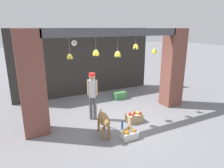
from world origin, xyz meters
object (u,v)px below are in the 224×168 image
object	(u,v)px
fruit_crate_apples	(134,117)
water_bottle	(122,126)
produce_box_green	(119,95)
wall_clock	(74,43)
shopkeeper	(92,93)
fruit_crate_oranges	(129,134)
dog	(104,120)

from	to	relation	value
fruit_crate_apples	water_bottle	xyz separation A→B (m)	(-0.63, -0.29, -0.04)
produce_box_green	wall_clock	bearing A→B (deg)	141.40
shopkeeper	fruit_crate_oranges	world-z (taller)	shopkeeper
shopkeeper	wall_clock	bearing A→B (deg)	-68.29
water_bottle	fruit_crate_apples	bearing A→B (deg)	24.62
shopkeeper	produce_box_green	size ratio (longest dim) A/B	2.96
dog	fruit_crate_apples	bearing A→B (deg)	116.80
fruit_crate_oranges	fruit_crate_apples	distance (m)	1.05
fruit_crate_oranges	wall_clock	bearing A→B (deg)	93.23
produce_box_green	water_bottle	size ratio (longest dim) A/B	2.00
fruit_crate_apples	water_bottle	bearing A→B (deg)	-155.38
fruit_crate_oranges	produce_box_green	size ratio (longest dim) A/B	0.84
produce_box_green	dog	bearing A→B (deg)	-126.95
produce_box_green	water_bottle	xyz separation A→B (m)	(-1.27, -2.48, -0.03)
dog	shopkeeper	bearing A→B (deg)	-174.14
water_bottle	wall_clock	bearing A→B (deg)	94.68
water_bottle	wall_clock	distance (m)	4.38
shopkeeper	fruit_crate_apples	bearing A→B (deg)	171.13
water_bottle	fruit_crate_oranges	bearing A→B (deg)	-97.72
shopkeeper	wall_clock	distance (m)	3.01
dog	wall_clock	xyz separation A→B (m)	(0.34, 3.79, 1.90)
wall_clock	dog	bearing A→B (deg)	-95.06
dog	fruit_crate_oranges	size ratio (longest dim) A/B	2.33
water_bottle	wall_clock	xyz separation A→B (m)	(-0.31, 3.74, 2.26)
fruit_crate_oranges	produce_box_green	world-z (taller)	produce_box_green
dog	water_bottle	world-z (taller)	dog
water_bottle	shopkeeper	bearing A→B (deg)	115.21
shopkeeper	water_bottle	bearing A→B (deg)	141.63
shopkeeper	fruit_crate_apples	world-z (taller)	shopkeeper
fruit_crate_oranges	fruit_crate_apples	bearing A→B (deg)	48.18
water_bottle	produce_box_green	bearing A→B (deg)	62.98
fruit_crate_oranges	wall_clock	size ratio (longest dim) A/B	1.72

